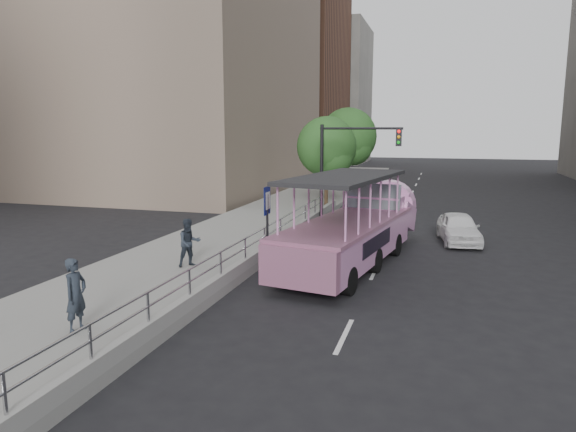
# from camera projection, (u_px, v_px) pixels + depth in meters

# --- Properties ---
(ground) EXTENTS (160.00, 160.00, 0.00)m
(ground) POSITION_uv_depth(u_px,v_px,m) (322.00, 305.00, 14.60)
(ground) COLOR black
(sidewalk) EXTENTS (5.50, 80.00, 0.30)m
(sidewalk) POSITION_uv_depth(u_px,v_px,m) (254.00, 227.00, 25.64)
(sidewalk) COLOR gray
(sidewalk) RESTS_ON ground
(kerb_wall) EXTENTS (0.24, 30.00, 0.36)m
(kerb_wall) POSITION_uv_depth(u_px,v_px,m) (245.00, 264.00, 17.29)
(kerb_wall) COLOR #9C9C97
(kerb_wall) RESTS_ON sidewalk
(guardrail) EXTENTS (0.07, 22.00, 0.71)m
(guardrail) POSITION_uv_depth(u_px,v_px,m) (245.00, 244.00, 17.18)
(guardrail) COLOR #B1B0B5
(guardrail) RESTS_ON kerb_wall
(duck_boat) EXTENTS (4.11, 10.45, 3.38)m
(duck_boat) POSITION_uv_depth(u_px,v_px,m) (356.00, 229.00, 19.23)
(duck_boat) COLOR black
(duck_boat) RESTS_ON ground
(car) EXTENTS (2.10, 4.07, 1.32)m
(car) POSITION_uv_depth(u_px,v_px,m) (459.00, 228.00, 22.59)
(car) COLOR white
(car) RESTS_ON ground
(pedestrian_near) EXTENTS (0.42, 0.64, 1.74)m
(pedestrian_near) POSITION_uv_depth(u_px,v_px,m) (76.00, 295.00, 11.85)
(pedestrian_near) COLOR #272F39
(pedestrian_near) RESTS_ON sidewalk
(pedestrian_mid) EXTENTS (1.01, 1.02, 1.66)m
(pedestrian_mid) POSITION_uv_depth(u_px,v_px,m) (189.00, 243.00, 17.49)
(pedestrian_mid) COLOR #272F39
(pedestrian_mid) RESTS_ON sidewalk
(parking_sign) EXTENTS (0.09, 0.68, 3.00)m
(parking_sign) POSITION_uv_depth(u_px,v_px,m) (267.00, 219.00, 17.88)
(parking_sign) COLOR black
(parking_sign) RESTS_ON ground
(traffic_signal) EXTENTS (4.20, 0.32, 5.20)m
(traffic_signal) POSITION_uv_depth(u_px,v_px,m) (344.00, 158.00, 26.31)
(traffic_signal) COLOR black
(traffic_signal) RESTS_ON ground
(street_tree_near) EXTENTS (3.52, 3.52, 5.72)m
(street_tree_near) POSITION_uv_depth(u_px,v_px,m) (328.00, 149.00, 29.95)
(street_tree_near) COLOR #3C2A1B
(street_tree_near) RESTS_ON ground
(street_tree_far) EXTENTS (3.97, 3.97, 6.45)m
(street_tree_far) POSITION_uv_depth(u_px,v_px,m) (349.00, 139.00, 35.48)
(street_tree_far) COLOR #3C2A1B
(street_tree_far) RESTS_ON ground
(midrise_brick) EXTENTS (18.00, 16.00, 26.00)m
(midrise_brick) POSITION_uv_depth(u_px,v_px,m) (267.00, 63.00, 62.86)
(midrise_brick) COLOR brown
(midrise_brick) RESTS_ON ground
(midrise_stone_b) EXTENTS (16.00, 14.00, 20.00)m
(midrise_stone_b) POSITION_uv_depth(u_px,v_px,m) (313.00, 96.00, 77.92)
(midrise_stone_b) COLOR gray
(midrise_stone_b) RESTS_ON ground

